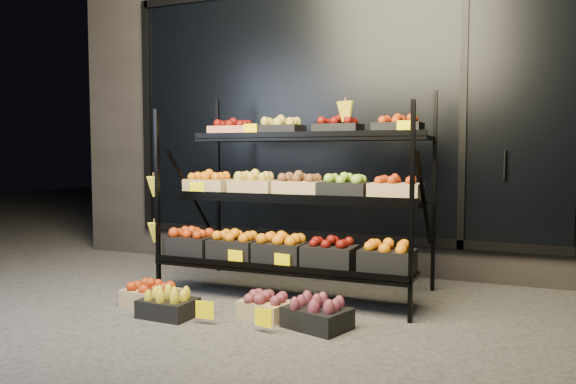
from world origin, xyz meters
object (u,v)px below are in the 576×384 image
at_px(display_rack, 293,198).
at_px(floor_crate_left, 151,294).
at_px(floor_crate_midleft, 168,304).
at_px(floor_crate_midright, 266,305).

height_order(display_rack, floor_crate_left, display_rack).
bearing_deg(floor_crate_midleft, floor_crate_left, 149.63).
bearing_deg(floor_crate_midright, floor_crate_left, -160.91).
xyz_separation_m(display_rack, floor_crate_midleft, (-0.55, -0.95, -0.70)).
height_order(floor_crate_midleft, floor_crate_midright, floor_crate_midleft).
bearing_deg(floor_crate_left, floor_crate_midright, 10.87).
bearing_deg(floor_crate_midleft, display_rack, 61.66).
height_order(display_rack, floor_crate_midright, display_rack).
relative_size(floor_crate_left, floor_crate_midleft, 1.07).
relative_size(display_rack, floor_crate_midright, 5.59).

